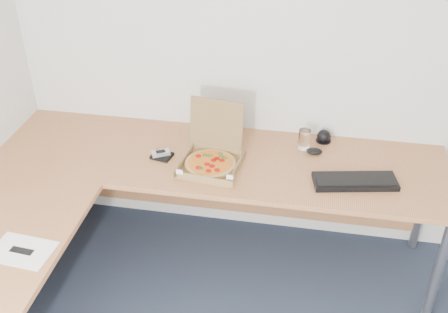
% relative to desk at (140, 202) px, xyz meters
% --- Properties ---
extents(room_shell, '(3.50, 3.50, 2.50)m').
position_rel_desk_xyz_m(room_shell, '(0.82, -0.97, 0.55)').
color(room_shell, silver).
rests_on(room_shell, ground).
extents(desk, '(2.50, 2.20, 0.73)m').
position_rel_desk_xyz_m(desk, '(0.00, 0.00, 0.00)').
color(desk, '#B77344').
rests_on(desk, ground).
extents(pizza_box, '(0.30, 0.35, 0.31)m').
position_rel_desk_xyz_m(pizza_box, '(0.30, 0.34, 0.07)').
color(pizza_box, olive).
rests_on(pizza_box, desk).
extents(drinking_glass, '(0.07, 0.07, 0.12)m').
position_rel_desk_xyz_m(drinking_glass, '(0.78, 0.61, 0.09)').
color(drinking_glass, white).
rests_on(drinking_glass, desk).
extents(keyboard, '(0.45, 0.23, 0.03)m').
position_rel_desk_xyz_m(keyboard, '(1.06, 0.31, 0.04)').
color(keyboard, black).
rests_on(keyboard, desk).
extents(mouse, '(0.10, 0.07, 0.03)m').
position_rel_desk_xyz_m(mouse, '(0.84, 0.56, 0.05)').
color(mouse, black).
rests_on(mouse, desk).
extents(wallet, '(0.12, 0.11, 0.02)m').
position_rel_desk_xyz_m(wallet, '(0.01, 0.37, 0.04)').
color(wallet, black).
rests_on(wallet, desk).
extents(phone, '(0.11, 0.09, 0.02)m').
position_rel_desk_xyz_m(phone, '(0.01, 0.37, 0.06)').
color(phone, '#B2B5BA').
rests_on(phone, wallet).
extents(paper_sheet, '(0.29, 0.21, 0.00)m').
position_rel_desk_xyz_m(paper_sheet, '(-0.39, -0.46, 0.03)').
color(paper_sheet, white).
rests_on(paper_sheet, desk).
extents(dome_speaker, '(0.09, 0.09, 0.08)m').
position_rel_desk_xyz_m(dome_speaker, '(0.89, 0.71, 0.07)').
color(dome_speaker, black).
rests_on(dome_speaker, desk).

